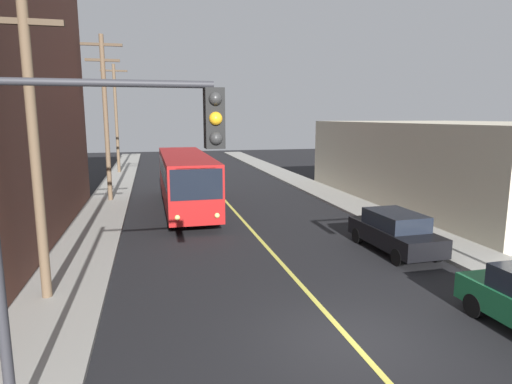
# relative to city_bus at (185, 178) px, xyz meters

# --- Properties ---
(ground_plane) EXTENTS (120.00, 120.00, 0.00)m
(ground_plane) POSITION_rel_city_bus_xyz_m (2.64, -16.30, -1.82)
(ground_plane) COLOR black
(sidewalk_left) EXTENTS (2.50, 90.00, 0.15)m
(sidewalk_left) POSITION_rel_city_bus_xyz_m (-4.61, -6.30, -1.74)
(sidewalk_left) COLOR gray
(sidewalk_left) RESTS_ON ground
(sidewalk_right) EXTENTS (2.50, 90.00, 0.15)m
(sidewalk_right) POSITION_rel_city_bus_xyz_m (9.89, -6.30, -1.74)
(sidewalk_right) COLOR gray
(sidewalk_right) RESTS_ON ground
(lane_stripe_center) EXTENTS (0.16, 60.00, 0.01)m
(lane_stripe_center) POSITION_rel_city_bus_xyz_m (2.64, -1.30, -1.81)
(lane_stripe_center) COLOR #D8CC4C
(lane_stripe_center) RESTS_ON ground
(building_right_warehouse) EXTENTS (12.00, 19.87, 5.00)m
(building_right_warehouse) POSITION_rel_city_bus_xyz_m (17.13, -1.87, 0.68)
(building_right_warehouse) COLOR beige
(building_right_warehouse) RESTS_ON ground
(city_bus) EXTENTS (2.64, 12.17, 3.20)m
(city_bus) POSITION_rel_city_bus_xyz_m (0.00, 0.00, 0.00)
(city_bus) COLOR maroon
(city_bus) RESTS_ON ground
(parked_car_black) EXTENTS (1.93, 4.45, 1.62)m
(parked_car_black) POSITION_rel_city_bus_xyz_m (7.42, -10.21, -0.98)
(parked_car_black) COLOR black
(parked_car_black) RESTS_ON ground
(utility_pole_near) EXTENTS (2.40, 0.28, 9.14)m
(utility_pole_near) POSITION_rel_city_bus_xyz_m (-4.98, -12.04, 3.38)
(utility_pole_near) COLOR brown
(utility_pole_near) RESTS_ON sidewalk_left
(utility_pole_mid) EXTENTS (2.40, 0.28, 10.03)m
(utility_pole_mid) POSITION_rel_city_bus_xyz_m (-4.49, 3.20, 3.85)
(utility_pole_mid) COLOR brown
(utility_pole_mid) RESTS_ON sidewalk_left
(utility_pole_far) EXTENTS (2.40, 0.28, 9.94)m
(utility_pole_far) POSITION_rel_city_bus_xyz_m (-4.91, 17.65, 3.80)
(utility_pole_far) COLOR brown
(utility_pole_far) RESTS_ON sidewalk_left
(traffic_signal_left_corner) EXTENTS (3.75, 0.48, 6.00)m
(traffic_signal_left_corner) POSITION_rel_city_bus_xyz_m (-2.77, -17.76, 2.49)
(traffic_signal_left_corner) COLOR #2D2D33
(traffic_signal_left_corner) RESTS_ON sidewalk_left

